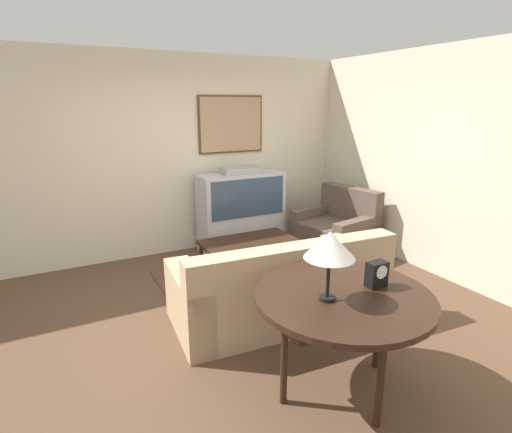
{
  "coord_description": "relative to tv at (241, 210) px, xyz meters",
  "views": [
    {
      "loc": [
        -1.5,
        -3.24,
        2.05
      ],
      "look_at": [
        0.62,
        0.82,
        0.75
      ],
      "focal_mm": 28.0,
      "sensor_mm": 36.0,
      "label": 1
    }
  ],
  "objects": [
    {
      "name": "couch",
      "position": [
        -0.52,
        -1.97,
        -0.26
      ],
      "size": [
        2.1,
        1.09,
        0.86
      ],
      "rotation": [
        0.0,
        0.0,
        3.07
      ],
      "color": "tan",
      "rests_on": "ground_plane"
    },
    {
      "name": "wall_back",
      "position": [
        -0.87,
        0.35,
        0.79
      ],
      "size": [
        12.0,
        0.1,
        2.7
      ],
      "color": "beige",
      "rests_on": "ground_plane"
    },
    {
      "name": "tv",
      "position": [
        0.0,
        0.0,
        0.0
      ],
      "size": [
        1.21,
        0.49,
        1.19
      ],
      "color": "#B7B7BC",
      "rests_on": "ground_plane"
    },
    {
      "name": "area_rug",
      "position": [
        -0.26,
        -0.97,
        -0.56
      ],
      "size": [
        2.3,
        1.51,
        0.01
      ],
      "color": "brown",
      "rests_on": "ground_plane"
    },
    {
      "name": "coffee_table",
      "position": [
        -0.34,
        -0.92,
        -0.16
      ],
      "size": [
        1.13,
        0.61,
        0.45
      ],
      "color": "black",
      "rests_on": "ground_plane"
    },
    {
      "name": "table_lamp",
      "position": [
        -0.83,
        -3.08,
        0.6
      ],
      "size": [
        0.34,
        0.34,
        0.48
      ],
      "color": "black",
      "rests_on": "console_table"
    },
    {
      "name": "armchair",
      "position": [
        1.13,
        -0.75,
        -0.27
      ],
      "size": [
        1.01,
        1.12,
        0.9
      ],
      "rotation": [
        0.0,
        0.0,
        -1.39
      ],
      "color": "brown",
      "rests_on": "ground_plane"
    },
    {
      "name": "ground_plane",
      "position": [
        -0.88,
        -1.78,
        -0.57
      ],
      "size": [
        12.0,
        12.0,
        0.0
      ],
      "primitive_type": "plane",
      "color": "brown"
    },
    {
      "name": "console_table",
      "position": [
        -0.67,
        -3.07,
        0.15
      ],
      "size": [
        1.24,
        1.24,
        0.78
      ],
      "color": "black",
      "rests_on": "ground_plane"
    },
    {
      "name": "wall_right",
      "position": [
        1.75,
        -1.78,
        0.78
      ],
      "size": [
        0.06,
        12.0,
        2.7
      ],
      "color": "beige",
      "rests_on": "ground_plane"
    },
    {
      "name": "mantel_clock",
      "position": [
        -0.4,
        -3.08,
        0.31
      ],
      "size": [
        0.15,
        0.1,
        0.19
      ],
      "color": "black",
      "rests_on": "console_table"
    }
  ]
}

